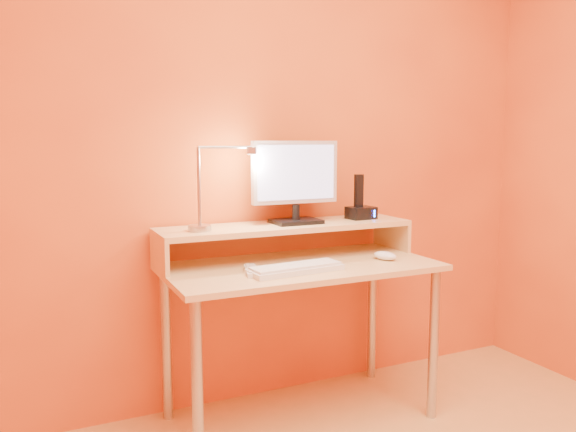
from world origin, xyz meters
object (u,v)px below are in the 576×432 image
phone_dock (361,213)px  lamp_base (200,228)px  mouse (385,256)px  keyboard (296,270)px  monitor_panel (295,172)px  remote_control (252,271)px

phone_dock → lamp_base: bearing=178.2°
lamp_base → phone_dock: (0.83, 0.03, 0.02)m
mouse → keyboard: bearing=164.2°
monitor_panel → phone_dock: size_ratio=3.26×
lamp_base → remote_control: lamp_base is taller
lamp_base → keyboard: bearing=-36.8°
monitor_panel → keyboard: 0.50m
lamp_base → mouse: 0.85m
monitor_panel → lamp_base: monitor_panel is taller
phone_dock → mouse: size_ratio=1.12×
keyboard → mouse: bearing=0.4°
keyboard → remote_control: 0.18m
mouse → remote_control: bearing=157.4°
remote_control → keyboard: bearing=-3.4°
lamp_base → monitor_panel: bearing=4.9°
phone_dock → monitor_panel: bearing=174.5°
phone_dock → remote_control: phone_dock is taller
keyboard → mouse: mouse is taller
phone_dock → remote_control: bearing=-165.6°
phone_dock → mouse: (-0.02, -0.23, -0.17)m
monitor_panel → lamp_base: size_ratio=4.24×
remote_control → phone_dock: bearing=33.9°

